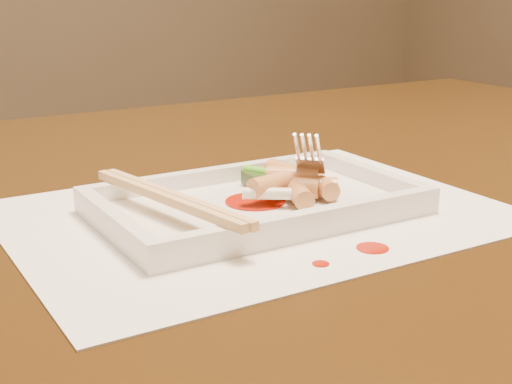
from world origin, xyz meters
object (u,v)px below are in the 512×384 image
plate_base (256,208)px  chopstick_a (165,198)px  fork (314,105)px  table (271,273)px  placemat (256,213)px

plate_base → chopstick_a: (-0.08, 0.00, 0.02)m
plate_base → fork: fork is taller
table → plate_base: size_ratio=5.38×
fork → placemat: bearing=-165.6°
plate_base → chopstick_a: 0.08m
chopstick_a → table: bearing=29.8°
table → fork: size_ratio=10.00×
table → placemat: bearing=-128.9°
chopstick_a → fork: fork is taller
table → plate_base: 0.15m
placemat → fork: 0.11m
plate_base → fork: 0.11m
plate_base → chopstick_a: bearing=180.0°
table → placemat: placemat is taller
table → plate_base: plate_base is taller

